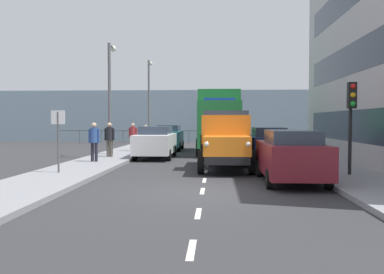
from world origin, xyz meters
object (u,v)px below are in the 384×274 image
Objects in this scene: pedestrian_in_dark_coat at (94,139)px; lamp_post_far at (149,94)px; car_teal_oppositeside_1 at (169,137)px; pedestrian_couple_a at (133,134)px; lamp_post_promenade at (110,88)px; street_sign at (58,130)px; lorry_cargo_green at (219,120)px; car_maroon_kerbside_near at (291,155)px; car_white_oppositeside_0 at (156,142)px; traffic_light_near at (351,108)px; truck_vintage_orange at (226,141)px; pedestrian_with_bag at (110,136)px; pedestrian_strolling at (109,137)px; pedestrian_by_lamp at (146,134)px; car_navy_kerbside_1 at (268,145)px.

pedestrian_in_dark_coat is 0.26× the size of lamp_post_far.
pedestrian_couple_a is at bearing 54.09° from car_teal_oppositeside_1.
car_teal_oppositeside_1 is at bearing -109.83° from lamp_post_promenade.
street_sign is at bearing 88.44° from pedestrian_in_dark_coat.
car_maroon_kerbside_near is (-2.25, 12.57, -1.18)m from lorry_cargo_green.
lamp_post_far is at bearing -79.48° from car_white_oppositeside_0.
traffic_light_near reaches higher than pedestrian_couple_a.
car_teal_oppositeside_1 is at bearing -60.95° from traffic_light_near.
pedestrian_couple_a reaches higher than car_white_oppositeside_0.
lamp_post_far is (0.23, -8.05, 3.00)m from pedestrian_couple_a.
lorry_cargo_green is 5.47m from pedestrian_couple_a.
truck_vintage_orange is at bearing -58.96° from car_maroon_kerbside_near.
lamp_post_far reaches higher than pedestrian_in_dark_coat.
car_teal_oppositeside_1 is 3.37m from pedestrian_couple_a.
lorry_cargo_green is 3.65× the size of street_sign.
lorry_cargo_green is at bearing -178.23° from pedestrian_couple_a.
car_maroon_kerbside_near is at bearing 133.67° from lamp_post_promenade.
pedestrian_with_bag is 13.78m from traffic_light_near.
car_white_oppositeside_0 is 11.15m from traffic_light_near.
car_white_oppositeside_0 is 2.03× the size of street_sign.
street_sign is at bearing 91.67° from pedestrian_with_bag.
pedestrian_strolling is at bearing 72.99° from car_teal_oppositeside_1.
lamp_post_promenade reaches higher than pedestrian_strolling.
pedestrian_with_bag is 5.60m from pedestrian_by_lamp.
car_white_oppositeside_0 is at bearing 117.68° from pedestrian_couple_a.
pedestrian_by_lamp is (7.28, -9.04, 0.19)m from car_navy_kerbside_1.
car_maroon_kerbside_near is 16.15m from car_teal_oppositeside_1.
car_teal_oppositeside_1 is at bearing 112.34° from lamp_post_far.
lamp_post_promenade is at bearing -90.56° from street_sign.
pedestrian_strolling is at bearing -91.75° from street_sign.
car_teal_oppositeside_1 is (0.00, -6.47, -0.00)m from car_white_oppositeside_0.
pedestrian_couple_a reaches higher than pedestrian_with_bag.
car_teal_oppositeside_1 is (3.42, -2.55, -1.18)m from lorry_cargo_green.
pedestrian_by_lamp is (1.61, 0.02, 0.19)m from car_teal_oppositeside_1.
car_navy_kerbside_1 is 0.64× the size of lamp_post_far.
pedestrian_strolling is 1.04× the size of pedestrian_with_bag.
pedestrian_with_bag is at bearing -88.33° from street_sign.
car_maroon_kerbside_near is at bearing 22.78° from traffic_light_near.
pedestrian_by_lamp is (1.61, -6.45, 0.19)m from car_white_oppositeside_0.
street_sign reaches higher than pedestrian_strolling.
car_maroon_kerbside_near is 0.98× the size of car_white_oppositeside_0.
truck_vintage_orange is 0.69× the size of lorry_cargo_green.
street_sign is (6.10, 2.34, 0.50)m from truck_vintage_orange.
pedestrian_by_lamp is at bearing -65.91° from truck_vintage_orange.
pedestrian_with_bag is at bearing -39.33° from traffic_light_near.
pedestrian_by_lamp is at bearing -26.75° from lorry_cargo_green.
traffic_light_near is 22.04m from lamp_post_far.
pedestrian_with_bag is (6.15, 2.95, -0.92)m from lorry_cargo_green.
car_maroon_kerbside_near and car_teal_oppositeside_1 have the same top height.
car_teal_oppositeside_1 is 2.53× the size of pedestrian_with_bag.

